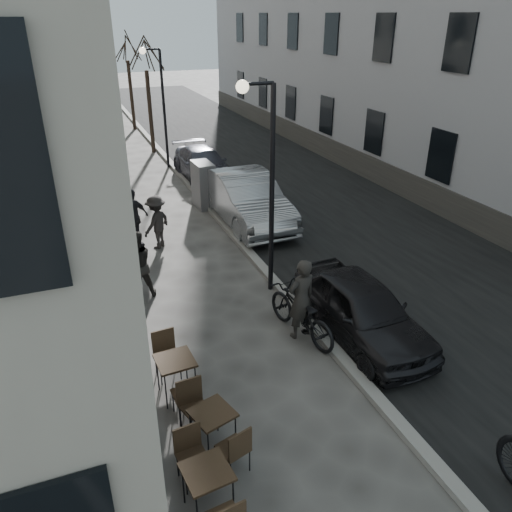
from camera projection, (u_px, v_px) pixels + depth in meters
ground at (421, 468)px, 7.69m from camera, size 120.00×120.00×0.00m
road at (263, 170)px, 22.35m from camera, size 7.30×60.00×0.00m
kerb at (183, 177)px, 21.13m from camera, size 0.25×60.00×0.12m
streetlamp_near at (265, 168)px, 11.28m from camera, size 0.90×0.28×5.09m
streetlamp_far at (159, 95)px, 21.32m from camera, size 0.90×0.28×5.09m
tree_near at (145, 53)px, 23.20m from camera, size 2.40×2.40×5.70m
tree_far at (126, 46)px, 28.23m from camera, size 2.40×2.40×5.70m
bistro_set_a at (208, 486)px, 6.85m from camera, size 0.70×1.58×0.91m
bistro_set_b at (213, 426)px, 7.86m from camera, size 0.83×1.55×0.89m
bistro_set_c at (176, 374)px, 8.96m from camera, size 0.70×1.63×0.95m
utility_cabinet at (203, 185)px, 17.79m from camera, size 0.64×1.11×1.62m
bicycle at (301, 313)px, 10.63m from camera, size 1.17×2.23×1.11m
cyclist_rider at (301, 299)px, 10.48m from camera, size 0.74×0.57×1.82m
pedestrian_near at (137, 265)px, 12.00m from camera, size 0.93×0.77×1.73m
pedestrian_mid at (157, 222)px, 14.64m from camera, size 1.17×1.14×1.60m
pedestrian_far at (132, 219)px, 14.59m from camera, size 1.15×0.85×1.82m
car_near at (362, 309)px, 10.58m from camera, size 1.72×3.95×1.33m
car_mid at (246, 198)px, 16.44m from camera, size 1.83×5.04×1.65m
car_far at (203, 164)px, 20.87m from camera, size 1.89×4.41×1.27m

